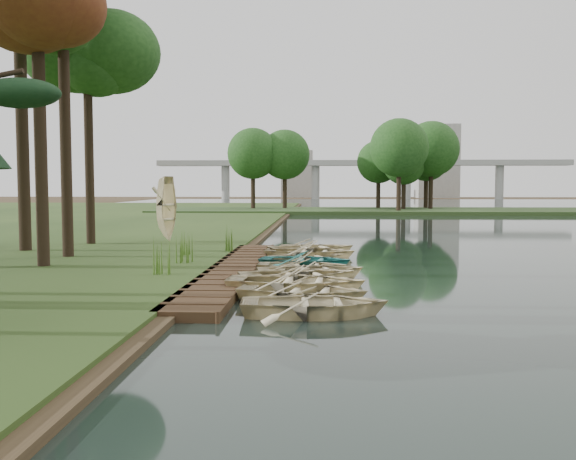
{
  "coord_description": "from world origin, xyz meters",
  "views": [
    {
      "loc": [
        1.46,
        -21.92,
        3.11
      ],
      "look_at": [
        0.28,
        0.23,
        1.56
      ],
      "focal_mm": 40.0,
      "sensor_mm": 36.0,
      "label": 1
    }
  ],
  "objects_px": {
    "rowboat_2": "(296,279)",
    "rowboat_1": "(303,289)",
    "rowboat_0": "(315,301)",
    "stored_rowboat": "(168,235)",
    "boardwalk": "(234,271)"
  },
  "relations": [
    {
      "from": "boardwalk",
      "to": "rowboat_0",
      "type": "distance_m",
      "value": 7.62
    },
    {
      "from": "rowboat_0",
      "to": "rowboat_1",
      "type": "distance_m",
      "value": 1.83
    },
    {
      "from": "rowboat_0",
      "to": "rowboat_2",
      "type": "relative_size",
      "value": 0.89
    },
    {
      "from": "rowboat_1",
      "to": "stored_rowboat",
      "type": "height_order",
      "value": "stored_rowboat"
    },
    {
      "from": "rowboat_2",
      "to": "stored_rowboat",
      "type": "distance_m",
      "value": 15.28
    },
    {
      "from": "rowboat_2",
      "to": "stored_rowboat",
      "type": "xyz_separation_m",
      "value": [
        -6.96,
        13.61,
        0.18
      ]
    },
    {
      "from": "rowboat_0",
      "to": "stored_rowboat",
      "type": "relative_size",
      "value": 1.07
    },
    {
      "from": "boardwalk",
      "to": "rowboat_1",
      "type": "xyz_separation_m",
      "value": [
        2.56,
        -5.25,
        0.26
      ]
    },
    {
      "from": "rowboat_2",
      "to": "rowboat_1",
      "type": "bearing_deg",
      "value": -165.45
    },
    {
      "from": "rowboat_1",
      "to": "stored_rowboat",
      "type": "xyz_separation_m",
      "value": [
        -7.19,
        14.9,
        0.23
      ]
    },
    {
      "from": "rowboat_0",
      "to": "stored_rowboat",
      "type": "height_order",
      "value": "stored_rowboat"
    },
    {
      "from": "rowboat_1",
      "to": "rowboat_2",
      "type": "bearing_deg",
      "value": 20.47
    },
    {
      "from": "rowboat_1",
      "to": "rowboat_2",
      "type": "distance_m",
      "value": 1.31
    },
    {
      "from": "rowboat_1",
      "to": "boardwalk",
      "type": "bearing_deg",
      "value": 36.29
    },
    {
      "from": "boardwalk",
      "to": "rowboat_0",
      "type": "relative_size",
      "value": 4.58
    }
  ]
}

